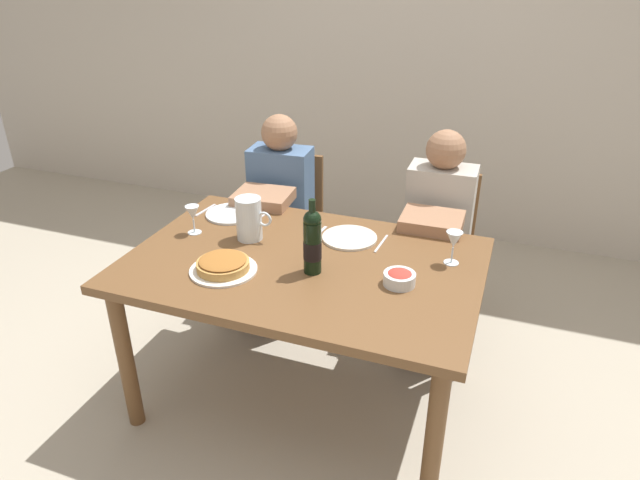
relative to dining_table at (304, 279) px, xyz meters
The scene contains 19 objects.
ground_plane 0.67m from the dining_table, ahead, with size 8.00×8.00×0.00m, color #B2A893.
back_wall 2.24m from the dining_table, 90.00° to the left, with size 8.00×0.10×2.80m, color beige.
dining_table is the anchor object (origin of this frame).
wine_bottle 0.25m from the dining_table, 46.37° to the right, with size 0.07×0.07×0.32m.
water_pitcher 0.37m from the dining_table, 160.27° to the left, with size 0.17×0.12×0.20m.
baked_tart 0.36m from the dining_table, 144.36° to the right, with size 0.28×0.28×0.06m.
salad_bowl 0.45m from the dining_table, ahead, with size 0.13×0.13×0.06m.
wine_glass_left_diner 0.61m from the dining_table, behind, with size 0.07×0.07×0.14m.
wine_glass_right_diner 0.66m from the dining_table, 18.13° to the left, with size 0.07×0.07×0.15m.
dinner_plate_left_setting 0.31m from the dining_table, 64.69° to the left, with size 0.25×0.25×0.01m, color silver.
dinner_plate_right_setting 0.61m from the dining_table, 148.59° to the left, with size 0.26×0.26×0.01m, color silver.
fork_left_setting 0.28m from the dining_table, 95.62° to the left, with size 0.16×0.01×0.01m, color silver.
knife_left_setting 0.39m from the dining_table, 43.77° to the left, with size 0.18×0.01×0.01m, color silver.
knife_right_setting 0.49m from the dining_table, 139.21° to the left, with size 0.18×0.01×0.01m, color silver.
spoon_right_setting 0.74m from the dining_table, 154.71° to the left, with size 0.16×0.01×0.01m, color silver.
chair_left 1.03m from the dining_table, 116.76° to the left, with size 0.43×0.43×0.87m.
diner_left 0.80m from the dining_table, 123.38° to the left, with size 0.36×0.52×1.16m.
chair_right 1.04m from the dining_table, 64.00° to the left, with size 0.41×0.41×0.87m.
diner_right 0.82m from the dining_table, 56.52° to the left, with size 0.34×0.51×1.16m.
Camera 1 is at (0.80, -1.95, 1.93)m, focal length 31.62 mm.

